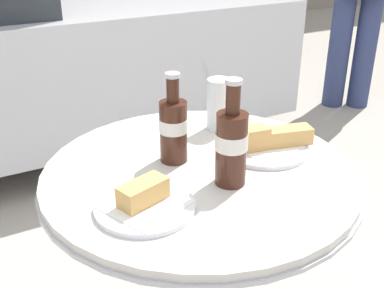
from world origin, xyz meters
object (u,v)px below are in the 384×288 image
object	(u,v)px
cola_bottle_left	(173,127)
lunch_plate_far	(266,143)
cola_bottle_right	(231,144)
bistro_table	(199,223)
drinking_glass	(219,107)
lunch_plate_near	(144,202)

from	to	relation	value
cola_bottle_left	lunch_plate_far	size ratio (longest dim) A/B	0.94
cola_bottle_right	lunch_plate_far	bearing A→B (deg)	29.20
bistro_table	cola_bottle_left	world-z (taller)	cola_bottle_left
bistro_table	drinking_glass	distance (m)	0.33
lunch_plate_far	cola_bottle_right	bearing A→B (deg)	-150.80
bistro_table	lunch_plate_far	world-z (taller)	lunch_plate_far
bistro_table	cola_bottle_left	xyz separation A→B (m)	(-0.03, 0.07, 0.24)
bistro_table	drinking_glass	bearing A→B (deg)	47.99
cola_bottle_right	bistro_table	bearing A→B (deg)	108.22
lunch_plate_far	lunch_plate_near	bearing A→B (deg)	-165.28
cola_bottle_right	lunch_plate_far	world-z (taller)	cola_bottle_right
drinking_glass	lunch_plate_near	xyz separation A→B (m)	(-0.35, -0.28, -0.05)
bistro_table	lunch_plate_far	bearing A→B (deg)	1.23
bistro_table	cola_bottle_right	world-z (taller)	cola_bottle_right
lunch_plate_near	lunch_plate_far	bearing A→B (deg)	14.72
drinking_glass	lunch_plate_far	world-z (taller)	drinking_glass
cola_bottle_right	cola_bottle_left	bearing A→B (deg)	111.34
cola_bottle_left	lunch_plate_far	world-z (taller)	cola_bottle_left
bistro_table	lunch_plate_far	distance (m)	0.26
cola_bottle_left	drinking_glass	world-z (taller)	cola_bottle_left
bistro_table	lunch_plate_near	distance (m)	0.27
drinking_glass	lunch_plate_near	bearing A→B (deg)	-141.44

